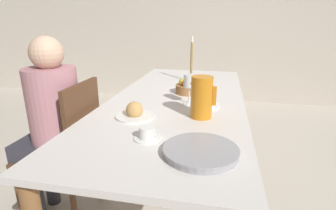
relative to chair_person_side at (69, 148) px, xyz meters
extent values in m
plane|color=beige|center=(0.63, 0.38, -0.49)|extent=(20.00, 20.00, 0.00)
cube|color=beige|center=(0.63, 2.97, 0.81)|extent=(10.00, 0.06, 2.60)
cube|color=silver|center=(0.63, 0.38, 0.25)|extent=(0.89, 2.16, 0.03)
cylinder|color=brown|center=(0.25, 1.40, -0.13)|extent=(0.07, 0.07, 0.72)
cylinder|color=brown|center=(1.02, 1.40, -0.13)|extent=(0.07, 0.07, 0.72)
cylinder|color=#51331E|center=(-0.26, -0.18, -0.28)|extent=(0.04, 0.04, 0.43)
cylinder|color=#51331E|center=(-0.26, 0.19, -0.28)|extent=(0.04, 0.04, 0.43)
cylinder|color=#51331E|center=(0.11, -0.18, -0.28)|extent=(0.04, 0.04, 0.43)
cylinder|color=#51331E|center=(0.11, 0.19, -0.28)|extent=(0.04, 0.04, 0.43)
cube|color=#51331E|center=(-0.07, 0.00, -0.05)|extent=(0.42, 0.42, 0.03)
cube|color=#51331E|center=(0.12, 0.00, 0.20)|extent=(0.03, 0.39, 0.46)
cylinder|color=#33333D|center=(-0.22, -0.09, -0.26)|extent=(0.09, 0.09, 0.46)
cylinder|color=#33333D|center=(-0.22, 0.07, -0.26)|extent=(0.09, 0.09, 0.46)
cube|color=#33333D|center=(-0.14, -0.01, 0.01)|extent=(0.30, 0.34, 0.11)
cylinder|color=#B77A84|center=(-0.05, -0.01, 0.29)|extent=(0.30, 0.30, 0.46)
sphere|color=#D6AD8E|center=(-0.05, -0.01, 0.60)|extent=(0.19, 0.19, 0.19)
cylinder|color=#D6AD8E|center=(-0.15, 0.20, 0.40)|extent=(0.25, 0.06, 0.20)
cylinder|color=orange|center=(0.82, 0.03, 0.38)|extent=(0.12, 0.12, 0.23)
cube|color=orange|center=(0.89, 0.03, 0.39)|extent=(0.02, 0.02, 0.10)
cone|color=orange|center=(0.78, 0.03, 0.47)|extent=(0.04, 0.04, 0.04)
cylinder|color=white|center=(0.73, 0.27, 0.26)|extent=(0.07, 0.07, 0.00)
cylinder|color=white|center=(0.73, 0.27, 0.32)|extent=(0.01, 0.01, 0.11)
cylinder|color=white|center=(0.73, 0.27, 0.41)|extent=(0.08, 0.08, 0.08)
cylinder|color=white|center=(0.61, -0.30, 0.27)|extent=(0.12, 0.12, 0.01)
cylinder|color=white|center=(0.61, -0.30, 0.30)|extent=(0.07, 0.07, 0.05)
cube|color=white|center=(0.65, -0.30, 0.30)|extent=(0.01, 0.01, 0.03)
cylinder|color=white|center=(0.86, 0.20, 0.27)|extent=(0.12, 0.12, 0.01)
cylinder|color=white|center=(0.86, 0.20, 0.30)|extent=(0.07, 0.07, 0.05)
cube|color=white|center=(0.90, 0.20, 0.30)|extent=(0.01, 0.01, 0.03)
cylinder|color=#9E9EA3|center=(0.86, -0.40, 0.27)|extent=(0.30, 0.30, 0.02)
cylinder|color=#9E9EA3|center=(0.86, -0.40, 0.29)|extent=(0.30, 0.30, 0.01)
cylinder|color=white|center=(0.47, -0.04, 0.27)|extent=(0.21, 0.21, 0.01)
sphere|color=tan|center=(0.47, -0.04, 0.30)|extent=(0.09, 0.09, 0.09)
cylinder|color=#9E6B3D|center=(0.69, 0.52, 0.29)|extent=(0.19, 0.19, 0.06)
sphere|color=red|center=(0.73, 0.51, 0.34)|extent=(0.06, 0.06, 0.06)
sphere|color=gold|center=(0.69, 0.56, 0.34)|extent=(0.06, 0.06, 0.06)
sphere|color=gold|center=(0.65, 0.52, 0.34)|extent=(0.06, 0.06, 0.06)
sphere|color=red|center=(0.68, 0.48, 0.34)|extent=(0.06, 0.06, 0.06)
cylinder|color=olive|center=(0.66, 0.91, 0.27)|extent=(0.06, 0.06, 0.01)
cylinder|color=olive|center=(0.66, 0.91, 0.44)|extent=(0.02, 0.02, 0.32)
cylinder|color=beige|center=(0.66, 0.91, 0.62)|extent=(0.02, 0.02, 0.05)
camera|label=1|loc=(0.92, -1.34, 0.77)|focal=28.00mm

